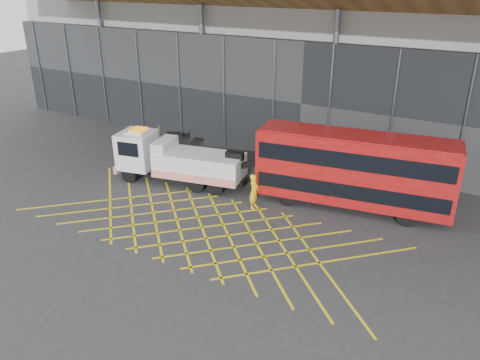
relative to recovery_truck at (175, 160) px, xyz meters
The scene contains 6 objects.
ground_plane 5.14m from the recovery_truck, 52.67° to the right, with size 120.00×120.00×0.00m, color #2B2C2E.
road_markings 6.20m from the recovery_truck, 40.46° to the right, with size 19.96×7.16×0.01m.
construction_building 17.02m from the recovery_truck, 71.32° to the left, with size 55.00×23.97×18.00m.
recovery_truck is the anchor object (origin of this frame).
bus_towed 10.66m from the recovery_truck, 11.55° to the left, with size 10.67×3.95×4.25m.
worker 5.85m from the recovery_truck, ahead, with size 0.72×0.47×1.97m, color yellow.
Camera 1 is at (13.85, -17.12, 11.92)m, focal length 35.00 mm.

